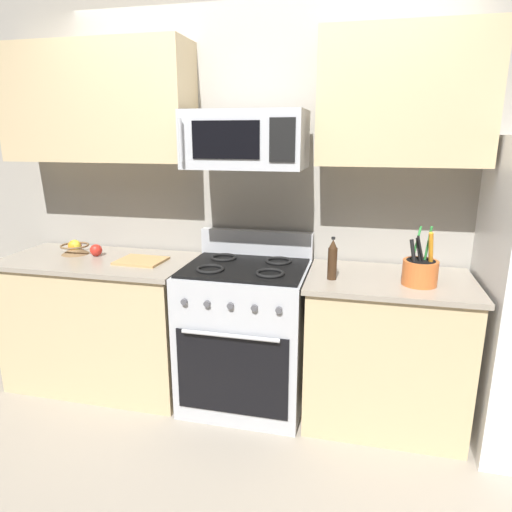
{
  "coord_description": "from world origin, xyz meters",
  "views": [
    {
      "loc": [
        0.68,
        -1.89,
        1.71
      ],
      "look_at": [
        0.1,
        0.57,
        1.03
      ],
      "focal_mm": 31.77,
      "sensor_mm": 36.0,
      "label": 1
    }
  ],
  "objects_px": {
    "microwave": "(246,140)",
    "apple_loose": "(96,250)",
    "utensil_crock": "(420,271)",
    "cutting_board": "(141,261)",
    "bottle_soy": "(332,260)",
    "fruit_basket": "(75,248)",
    "range_oven": "(246,334)"
  },
  "relations": [
    {
      "from": "microwave",
      "to": "apple_loose",
      "type": "height_order",
      "value": "microwave"
    },
    {
      "from": "utensil_crock",
      "to": "cutting_board",
      "type": "height_order",
      "value": "utensil_crock"
    },
    {
      "from": "apple_loose",
      "to": "bottle_soy",
      "type": "bearing_deg",
      "value": -5.28
    },
    {
      "from": "utensil_crock",
      "to": "cutting_board",
      "type": "xyz_separation_m",
      "value": [
        -1.71,
        0.07,
        -0.07
      ]
    },
    {
      "from": "fruit_basket",
      "to": "cutting_board",
      "type": "height_order",
      "value": "fruit_basket"
    },
    {
      "from": "microwave",
      "to": "utensil_crock",
      "type": "relative_size",
      "value": 2.1
    },
    {
      "from": "utensil_crock",
      "to": "bottle_soy",
      "type": "relative_size",
      "value": 1.34
    },
    {
      "from": "cutting_board",
      "to": "apple_loose",
      "type": "bearing_deg",
      "value": 169.37
    },
    {
      "from": "range_oven",
      "to": "fruit_basket",
      "type": "relative_size",
      "value": 5.71
    },
    {
      "from": "utensil_crock",
      "to": "bottle_soy",
      "type": "height_order",
      "value": "utensil_crock"
    },
    {
      "from": "microwave",
      "to": "apple_loose",
      "type": "relative_size",
      "value": 8.54
    },
    {
      "from": "cutting_board",
      "to": "microwave",
      "type": "bearing_deg",
      "value": 3.37
    },
    {
      "from": "range_oven",
      "to": "cutting_board",
      "type": "xyz_separation_m",
      "value": [
        -0.7,
        -0.01,
        0.44
      ]
    },
    {
      "from": "utensil_crock",
      "to": "fruit_basket",
      "type": "bearing_deg",
      "value": 176.14
    },
    {
      "from": "range_oven",
      "to": "microwave",
      "type": "bearing_deg",
      "value": 90.08
    },
    {
      "from": "range_oven",
      "to": "microwave",
      "type": "relative_size",
      "value": 1.57
    },
    {
      "from": "microwave",
      "to": "fruit_basket",
      "type": "relative_size",
      "value": 3.63
    },
    {
      "from": "microwave",
      "to": "cutting_board",
      "type": "distance_m",
      "value": 1.03
    },
    {
      "from": "range_oven",
      "to": "apple_loose",
      "type": "relative_size",
      "value": 13.43
    },
    {
      "from": "apple_loose",
      "to": "bottle_soy",
      "type": "height_order",
      "value": "bottle_soy"
    },
    {
      "from": "range_oven",
      "to": "bottle_soy",
      "type": "height_order",
      "value": "bottle_soy"
    },
    {
      "from": "microwave",
      "to": "cutting_board",
      "type": "xyz_separation_m",
      "value": [
        -0.7,
        -0.04,
        -0.76
      ]
    },
    {
      "from": "fruit_basket",
      "to": "apple_loose",
      "type": "xyz_separation_m",
      "value": [
        0.17,
        -0.01,
        -0.0
      ]
    },
    {
      "from": "microwave",
      "to": "bottle_soy",
      "type": "height_order",
      "value": "microwave"
    },
    {
      "from": "bottle_soy",
      "to": "fruit_basket",
      "type": "bearing_deg",
      "value": 174.77
    },
    {
      "from": "apple_loose",
      "to": "fruit_basket",
      "type": "bearing_deg",
      "value": 175.28
    },
    {
      "from": "cutting_board",
      "to": "utensil_crock",
      "type": "bearing_deg",
      "value": -2.3
    },
    {
      "from": "utensil_crock",
      "to": "microwave",
      "type": "bearing_deg",
      "value": 173.8
    },
    {
      "from": "microwave",
      "to": "bottle_soy",
      "type": "relative_size",
      "value": 2.81
    },
    {
      "from": "range_oven",
      "to": "fruit_basket",
      "type": "xyz_separation_m",
      "value": [
        -1.24,
        0.07,
        0.48
      ]
    },
    {
      "from": "range_oven",
      "to": "fruit_basket",
      "type": "distance_m",
      "value": 1.33
    },
    {
      "from": "fruit_basket",
      "to": "apple_loose",
      "type": "distance_m",
      "value": 0.17
    }
  ]
}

